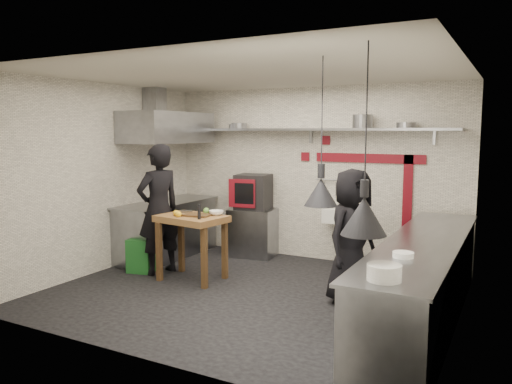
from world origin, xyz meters
The scene contains 47 objects.
floor centered at (0.00, 0.00, 0.00)m, with size 5.00×5.00×0.00m, color black.
ceiling centered at (0.00, 0.00, 2.80)m, with size 5.00×5.00×0.00m, color beige.
wall_back centered at (0.00, 2.10, 1.40)m, with size 5.00×0.04×2.80m, color white.
wall_front centered at (0.00, -2.10, 1.40)m, with size 5.00×0.04×2.80m, color white.
wall_left centered at (-2.50, 0.00, 1.40)m, with size 0.04×4.20×2.80m, color white.
wall_right centered at (2.50, 0.00, 1.40)m, with size 0.04×4.20×2.80m, color white.
red_band_horiz centered at (0.95, 2.08, 1.68)m, with size 1.70×0.02×0.14m, color maroon.
red_band_vert centered at (1.55, 2.08, 1.20)m, with size 0.14×0.02×1.10m, color maroon.
red_tile_a centered at (0.25, 2.08, 1.95)m, with size 0.14×0.02×0.14m, color maroon.
red_tile_b centered at (-0.10, 2.08, 1.68)m, with size 0.14×0.02×0.14m, color maroon.
back_shelf centered at (0.00, 1.92, 2.12)m, with size 4.60×0.34×0.04m, color slate.
shelf_bracket_left centered at (-1.90, 2.07, 2.02)m, with size 0.04×0.06×0.24m, color slate.
shelf_bracket_mid centered at (0.00, 2.07, 2.02)m, with size 0.04×0.06×0.24m, color slate.
shelf_bracket_right centered at (1.90, 2.07, 2.02)m, with size 0.04×0.06×0.24m, color slate.
pan_far_left centered at (-1.25, 1.92, 2.19)m, with size 0.26×0.26×0.09m, color slate.
pan_mid_left centered at (-1.32, 1.92, 2.18)m, with size 0.23×0.23×0.07m, color slate.
stock_pot centered at (0.88, 1.92, 2.24)m, with size 0.30×0.30×0.20m, color slate.
pan_right centered at (1.52, 1.92, 2.18)m, with size 0.28×0.28×0.08m, color slate.
oven_stand centered at (-0.92, 1.82, 0.40)m, with size 0.74×0.67×0.80m, color slate.
combi_oven centered at (-0.90, 1.77, 1.09)m, with size 0.53×0.49×0.58m, color black.
oven_door centered at (-0.96, 1.49, 1.09)m, with size 0.46×0.03×0.46m, color maroon.
oven_glass centered at (-0.91, 1.49, 1.09)m, with size 0.33×0.01×0.34m, color black.
hand_sink centered at (0.55, 1.92, 0.78)m, with size 0.46×0.34×0.22m, color white.
sink_tap centered at (0.55, 1.92, 0.96)m, with size 0.03×0.03×0.14m, color slate.
sink_drain centered at (0.55, 1.88, 0.34)m, with size 0.06×0.06×0.66m, color slate.
utensil_rail centered at (0.55, 2.06, 1.32)m, with size 0.02×0.02×0.90m, color slate.
counter_right centered at (2.15, 0.00, 0.45)m, with size 0.70×3.80×0.90m, color slate.
counter_right_top centered at (2.15, 0.00, 0.92)m, with size 0.76×3.90×0.03m, color slate.
plate_stack centered at (2.12, -1.67, 1.00)m, with size 0.27×0.27×0.13m, color white.
small_bowl_right centered at (2.10, -0.85, 0.96)m, with size 0.20×0.20×0.05m, color white.
counter_left centered at (-2.15, 1.05, 0.45)m, with size 0.70×1.90×0.90m, color slate.
counter_left_top centered at (-2.15, 1.05, 0.92)m, with size 0.76×2.00×0.03m, color slate.
extractor_hood centered at (-2.10, 1.05, 2.15)m, with size 0.78×1.60×0.50m, color slate.
hood_duct centered at (-2.35, 1.05, 2.55)m, with size 0.28×0.28×0.50m, color slate.
green_bin centered at (-1.92, 0.16, 0.25)m, with size 0.37×0.37×0.50m, color #1C6123.
prep_table centered at (-1.01, 0.16, 0.46)m, with size 0.92×0.64×0.92m, color olive, non-canonical shape.
cutting_board centered at (-0.93, 0.18, 0.93)m, with size 0.37×0.26×0.03m, color #4D331B.
pepper_mill centered at (-0.76, -0.03, 1.02)m, with size 0.04×0.04×0.20m, color black.
lemon_a centered at (-1.19, 0.04, 0.96)m, with size 0.08×0.08×0.08m, color gold.
lemon_b centered at (-1.11, -0.01, 0.96)m, with size 0.08×0.08×0.08m, color gold.
veg_ball centered at (-0.89, 0.34, 0.97)m, with size 0.09×0.09×0.09m, color #578835.
steel_tray centered at (-1.23, 0.34, 0.94)m, with size 0.17×0.11×0.03m, color slate.
bowl centered at (-0.73, 0.36, 0.95)m, with size 0.21×0.21×0.06m, color white.
heat_lamp_near centered at (1.32, -0.96, 2.09)m, with size 0.33×0.33×1.43m, color black, non-canonical shape.
heat_lamp_far centered at (1.91, -1.54, 2.03)m, with size 0.38×0.38×1.55m, color black, non-canonical shape.
chef_left centered at (-1.64, 0.21, 0.96)m, with size 0.70×0.46×1.91m, color black.
chef_right centered at (1.25, 0.30, 0.83)m, with size 0.81×0.53×1.65m, color black.
Camera 1 is at (3.02, -5.49, 2.10)m, focal length 35.00 mm.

